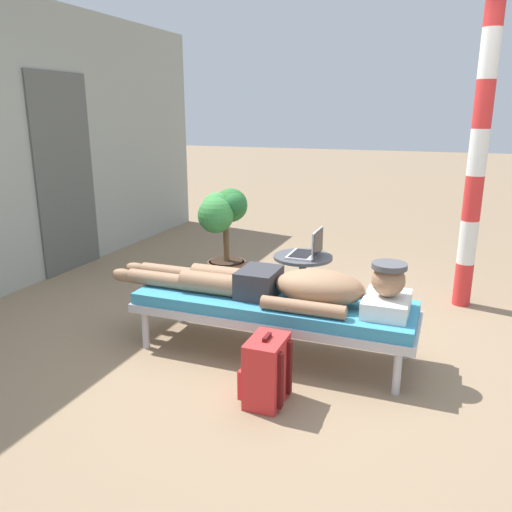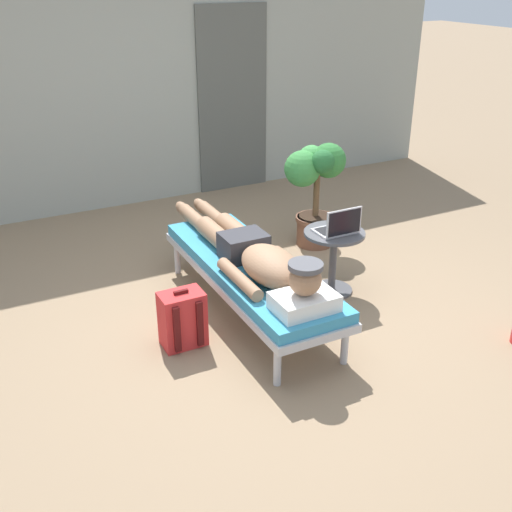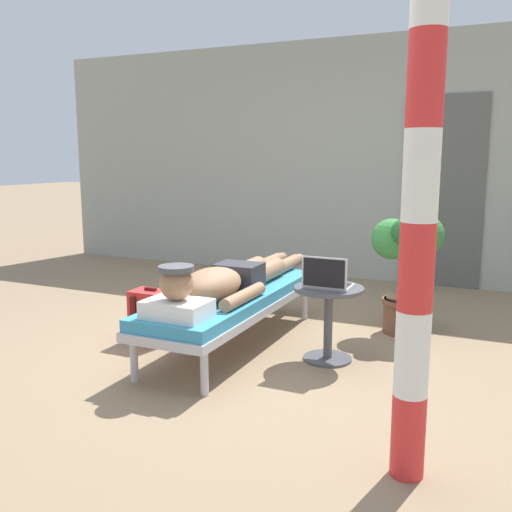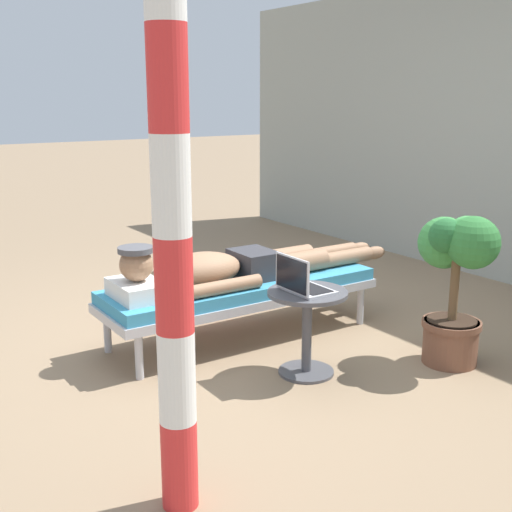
{
  "view_description": "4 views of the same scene",
  "coord_description": "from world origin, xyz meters",
  "px_view_note": "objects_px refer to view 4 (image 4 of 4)",
  "views": [
    {
      "loc": [
        -3.22,
        -0.92,
        1.66
      ],
      "look_at": [
        0.13,
        0.37,
        0.64
      ],
      "focal_mm": 35.9,
      "sensor_mm": 36.0,
      "label": 1
    },
    {
      "loc": [
        -1.91,
        -3.49,
        2.41
      ],
      "look_at": [
        -0.09,
        0.04,
        0.53
      ],
      "focal_mm": 43.31,
      "sensor_mm": 36.0,
      "label": 2
    },
    {
      "loc": [
        1.78,
        -3.51,
        1.42
      ],
      "look_at": [
        0.02,
        0.37,
        0.66
      ],
      "focal_mm": 40.01,
      "sensor_mm": 36.0,
      "label": 3
    },
    {
      "loc": [
        3.61,
        -2.17,
        1.66
      ],
      "look_at": [
        -0.04,
        0.26,
        0.58
      ],
      "focal_mm": 46.25,
      "sensor_mm": 36.0,
      "label": 4
    }
  ],
  "objects_px": {
    "lounge_chair": "(241,290)",
    "side_table": "(307,318)",
    "person_reclining": "(229,267)",
    "laptop": "(301,283)",
    "backpack": "(179,293)",
    "porch_post": "(171,186)",
    "potted_plant": "(456,270)"
  },
  "relations": [
    {
      "from": "potted_plant",
      "to": "lounge_chair",
      "type": "bearing_deg",
      "value": -141.75
    },
    {
      "from": "laptop",
      "to": "potted_plant",
      "type": "relative_size",
      "value": 0.32
    },
    {
      "from": "side_table",
      "to": "laptop",
      "type": "bearing_deg",
      "value": -90.0
    },
    {
      "from": "laptop",
      "to": "backpack",
      "type": "xyz_separation_m",
      "value": [
        -1.35,
        -0.12,
        -0.39
      ]
    },
    {
      "from": "laptop",
      "to": "backpack",
      "type": "relative_size",
      "value": 0.73
    },
    {
      "from": "side_table",
      "to": "backpack",
      "type": "relative_size",
      "value": 1.23
    },
    {
      "from": "person_reclining",
      "to": "laptop",
      "type": "bearing_deg",
      "value": 3.37
    },
    {
      "from": "laptop",
      "to": "person_reclining",
      "type": "bearing_deg",
      "value": -176.63
    },
    {
      "from": "lounge_chair",
      "to": "backpack",
      "type": "height_order",
      "value": "backpack"
    },
    {
      "from": "side_table",
      "to": "laptop",
      "type": "xyz_separation_m",
      "value": [
        -0.0,
        -0.05,
        0.23
      ]
    },
    {
      "from": "backpack",
      "to": "porch_post",
      "type": "distance_m",
      "value": 2.63
    },
    {
      "from": "person_reclining",
      "to": "backpack",
      "type": "bearing_deg",
      "value": -172.85
    },
    {
      "from": "backpack",
      "to": "potted_plant",
      "type": "bearing_deg",
      "value": 31.31
    },
    {
      "from": "laptop",
      "to": "porch_post",
      "type": "distance_m",
      "value": 1.61
    },
    {
      "from": "laptop",
      "to": "porch_post",
      "type": "xyz_separation_m",
      "value": [
        0.76,
        -1.2,
        0.75
      ]
    },
    {
      "from": "lounge_chair",
      "to": "laptop",
      "type": "height_order",
      "value": "laptop"
    },
    {
      "from": "side_table",
      "to": "person_reclining",
      "type": "bearing_deg",
      "value": -172.69
    },
    {
      "from": "potted_plant",
      "to": "backpack",
      "type": "bearing_deg",
      "value": -148.69
    },
    {
      "from": "laptop",
      "to": "porch_post",
      "type": "height_order",
      "value": "porch_post"
    },
    {
      "from": "backpack",
      "to": "potted_plant",
      "type": "distance_m",
      "value": 2.05
    },
    {
      "from": "porch_post",
      "to": "backpack",
      "type": "bearing_deg",
      "value": 152.9
    },
    {
      "from": "backpack",
      "to": "person_reclining",
      "type": "bearing_deg",
      "value": 7.15
    },
    {
      "from": "potted_plant",
      "to": "porch_post",
      "type": "relative_size",
      "value": 0.36
    },
    {
      "from": "person_reclining",
      "to": "potted_plant",
      "type": "xyz_separation_m",
      "value": [
        1.1,
        0.97,
        0.08
      ]
    },
    {
      "from": "side_table",
      "to": "potted_plant",
      "type": "relative_size",
      "value": 0.54
    },
    {
      "from": "side_table",
      "to": "backpack",
      "type": "xyz_separation_m",
      "value": [
        -1.35,
        -0.17,
        -0.16
      ]
    },
    {
      "from": "person_reclining",
      "to": "side_table",
      "type": "height_order",
      "value": "person_reclining"
    },
    {
      "from": "lounge_chair",
      "to": "person_reclining",
      "type": "distance_m",
      "value": 0.2
    },
    {
      "from": "lounge_chair",
      "to": "side_table",
      "type": "xyz_separation_m",
      "value": [
        0.74,
        -0.0,
        0.01
      ]
    },
    {
      "from": "lounge_chair",
      "to": "porch_post",
      "type": "height_order",
      "value": "porch_post"
    },
    {
      "from": "backpack",
      "to": "potted_plant",
      "type": "relative_size",
      "value": 0.44
    },
    {
      "from": "laptop",
      "to": "side_table",
      "type": "bearing_deg",
      "value": 90.0
    }
  ]
}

